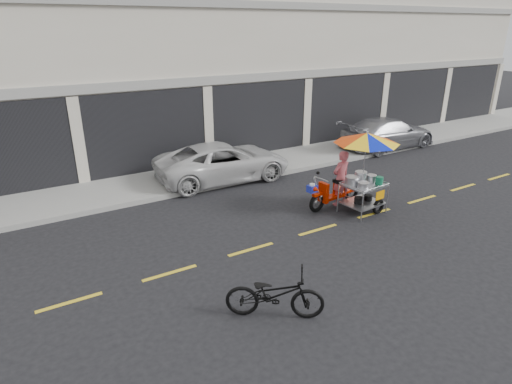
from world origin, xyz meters
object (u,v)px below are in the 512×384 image
white_pickup (223,162)px  near_bicycle (275,294)px  silver_pickup (388,133)px  food_vendor_rig (356,160)px

white_pickup → near_bicycle: bearing=163.3°
silver_pickup → food_vendor_rig: bearing=125.4°
white_pickup → food_vendor_rig: bearing=-150.6°
food_vendor_rig → silver_pickup: bearing=30.1°
silver_pickup → food_vendor_rig: food_vendor_rig is taller
white_pickup → food_vendor_rig: size_ratio=1.89×
near_bicycle → silver_pickup: bearing=-20.6°
silver_pickup → white_pickup: bearing=89.9°
silver_pickup → near_bicycle: silver_pickup is taller
near_bicycle → white_pickup: bearing=15.2°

